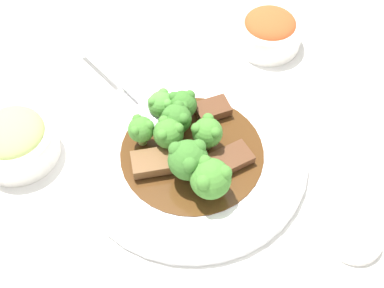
% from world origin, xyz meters
% --- Properties ---
extents(ground_plane, '(4.00, 4.00, 0.00)m').
position_xyz_m(ground_plane, '(0.00, 0.00, 0.00)').
color(ground_plane, white).
extents(main_plate, '(0.30, 0.30, 0.02)m').
position_xyz_m(main_plate, '(0.00, 0.00, 0.01)').
color(main_plate, white).
rests_on(main_plate, ground_plane).
extents(beef_strip_0, '(0.05, 0.07, 0.01)m').
position_xyz_m(beef_strip_0, '(0.05, 0.02, 0.02)').
color(beef_strip_0, '#56331E').
rests_on(beef_strip_0, main_plate).
extents(beef_strip_1, '(0.05, 0.05, 0.01)m').
position_xyz_m(beef_strip_1, '(-0.02, 0.07, 0.03)').
color(beef_strip_1, '#56331E').
rests_on(beef_strip_1, main_plate).
extents(beef_strip_2, '(0.06, 0.07, 0.01)m').
position_xyz_m(beef_strip_2, '(-0.02, -0.05, 0.03)').
color(beef_strip_2, brown).
rests_on(beef_strip_2, main_plate).
extents(broccoli_floret_0, '(0.04, 0.04, 0.05)m').
position_xyz_m(broccoli_floret_0, '(0.01, 0.02, 0.05)').
color(broccoli_floret_0, '#8EB756').
rests_on(broccoli_floret_0, main_plate).
extents(broccoli_floret_1, '(0.03, 0.03, 0.04)m').
position_xyz_m(broccoli_floret_1, '(-0.06, -0.03, 0.05)').
color(broccoli_floret_1, '#8EB756').
rests_on(broccoli_floret_1, main_plate).
extents(broccoli_floret_2, '(0.04, 0.04, 0.04)m').
position_xyz_m(broccoli_floret_2, '(-0.05, 0.03, 0.04)').
color(broccoli_floret_2, '#8EB756').
rests_on(broccoli_floret_2, main_plate).
extents(broccoli_floret_3, '(0.04, 0.04, 0.05)m').
position_xyz_m(broccoli_floret_3, '(-0.03, 0.01, 0.05)').
color(broccoli_floret_3, '#8EB756').
rests_on(broccoli_floret_3, main_plate).
extents(broccoli_floret_4, '(0.04, 0.04, 0.05)m').
position_xyz_m(broccoli_floret_4, '(-0.03, -0.02, 0.05)').
color(broccoli_floret_4, '#8EB756').
rests_on(broccoli_floret_4, main_plate).
extents(broccoli_floret_5, '(0.05, 0.05, 0.06)m').
position_xyz_m(broccoli_floret_5, '(0.02, -0.03, 0.05)').
color(broccoli_floret_5, '#8EB756').
rests_on(broccoli_floret_5, main_plate).
extents(broccoli_floret_6, '(0.04, 0.04, 0.04)m').
position_xyz_m(broccoli_floret_6, '(-0.07, 0.02, 0.04)').
color(broccoli_floret_6, '#8EB756').
rests_on(broccoli_floret_6, main_plate).
extents(broccoli_floret_7, '(0.05, 0.05, 0.06)m').
position_xyz_m(broccoli_floret_7, '(0.06, -0.03, 0.05)').
color(broccoli_floret_7, '#7FA84C').
rests_on(broccoli_floret_7, main_plate).
extents(serving_spoon, '(0.21, 0.05, 0.01)m').
position_xyz_m(serving_spoon, '(-0.09, 0.01, 0.03)').
color(serving_spoon, '#B7B7BC').
rests_on(serving_spoon, main_plate).
extents(side_bowl_kimchi, '(0.10, 0.10, 0.06)m').
position_xyz_m(side_bowl_kimchi, '(-0.06, 0.24, 0.03)').
color(side_bowl_kimchi, white).
rests_on(side_bowl_kimchi, ground_plane).
extents(side_bowl_appetizer, '(0.11, 0.11, 0.06)m').
position_xyz_m(side_bowl_appetizer, '(-0.17, -0.15, 0.03)').
color(side_bowl_appetizer, white).
rests_on(side_bowl_appetizer, ground_plane).
extents(sauce_dish, '(0.07, 0.07, 0.01)m').
position_xyz_m(sauce_dish, '(0.22, 0.05, 0.01)').
color(sauce_dish, white).
rests_on(sauce_dish, ground_plane).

